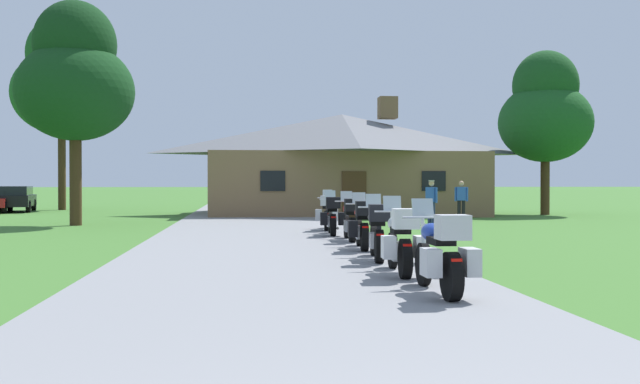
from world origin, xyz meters
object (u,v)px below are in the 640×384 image
bystander_blue_shirt_beside_signpost (431,200)px  tree_left_far (62,82)px  bystander_blue_shirt_near_lodge (461,199)px  motorcycle_silver_second_in_row (401,242)px  motorcycle_red_fifth_in_row (350,219)px  motorcycle_red_fourth_in_row (363,226)px  parked_black_suv_far_left (14,198)px  motorcycle_green_sixth_in_row (332,216)px  tree_left_near (75,78)px  motorcycle_white_third_in_row (377,232)px  motorcycle_blue_nearest_to_camera (442,255)px  motorcycle_orange_farthest_in_row (327,213)px  tree_right_of_lodge (545,112)px

bystander_blue_shirt_beside_signpost → tree_left_far: bearing=-171.6°
bystander_blue_shirt_near_lodge → motorcycle_silver_second_in_row: bearing=89.1°
motorcycle_red_fifth_in_row → tree_left_far: size_ratio=0.19×
motorcycle_red_fourth_in_row → parked_black_suv_far_left: 29.18m
motorcycle_silver_second_in_row → parked_black_suv_far_left: 33.26m
motorcycle_red_fifth_in_row → motorcycle_green_sixth_in_row: bearing=98.3°
motorcycle_silver_second_in_row → motorcycle_green_sixth_in_row: size_ratio=1.00×
tree_left_near → motorcycle_silver_second_in_row: bearing=-61.5°
motorcycle_white_third_in_row → motorcycle_red_fifth_in_row: size_ratio=1.00×
motorcycle_blue_nearest_to_camera → motorcycle_white_third_in_row: same height
bystander_blue_shirt_beside_signpost → tree_left_far: tree_left_far is taller
motorcycle_orange_farthest_in_row → parked_black_suv_far_left: 23.42m
motorcycle_green_sixth_in_row → tree_left_far: bearing=123.2°
tree_right_of_lodge → tree_left_near: (-21.05, -7.00, 0.39)m
tree_left_far → motorcycle_orange_farthest_in_row: bearing=-57.3°
motorcycle_red_fifth_in_row → tree_left_far: tree_left_far is taller
motorcycle_blue_nearest_to_camera → motorcycle_orange_farthest_in_row: size_ratio=1.00×
motorcycle_white_third_in_row → parked_black_suv_far_left: 31.16m
motorcycle_silver_second_in_row → motorcycle_red_fifth_in_row: same height
motorcycle_white_third_in_row → tree_right_of_lodge: 24.56m
motorcycle_red_fifth_in_row → motorcycle_green_sixth_in_row: (-0.23, 2.08, -0.01)m
motorcycle_red_fifth_in_row → motorcycle_silver_second_in_row: bearing=-89.5°
motorcycle_green_sixth_in_row → parked_black_suv_far_left: parked_black_suv_far_left is taller
motorcycle_blue_nearest_to_camera → tree_left_near: 21.09m
motorcycle_red_fourth_in_row → motorcycle_red_fifth_in_row: bearing=92.3°
motorcycle_silver_second_in_row → bystander_blue_shirt_beside_signpost: bearing=77.2°
motorcycle_green_sixth_in_row → parked_black_suv_far_left: 25.22m
motorcycle_silver_second_in_row → tree_left_far: size_ratio=0.19×
motorcycle_green_sixth_in_row → motorcycle_white_third_in_row: bearing=-86.0°
motorcycle_silver_second_in_row → motorcycle_white_third_in_row: (0.03, 2.39, 0.01)m
motorcycle_orange_farthest_in_row → bystander_blue_shirt_near_lodge: bystander_blue_shirt_near_lodge is taller
motorcycle_green_sixth_in_row → motorcycle_blue_nearest_to_camera: bearing=-86.0°
bystander_blue_shirt_near_lodge → tree_right_of_lodge: size_ratio=0.21×
motorcycle_blue_nearest_to_camera → tree_left_far: 37.70m
motorcycle_blue_nearest_to_camera → tree_right_of_lodge: bearing=63.9°
motorcycle_red_fifth_in_row → tree_right_of_lodge: (12.04, 15.91, 4.47)m
motorcycle_red_fourth_in_row → motorcycle_orange_farthest_in_row: size_ratio=1.00×
bystander_blue_shirt_beside_signpost → parked_black_suv_far_left: bystander_blue_shirt_beside_signpost is taller
motorcycle_red_fourth_in_row → motorcycle_orange_farthest_in_row: bearing=94.3°
motorcycle_red_fifth_in_row → parked_black_suv_far_left: bearing=126.3°
motorcycle_white_third_in_row → tree_left_far: size_ratio=0.19×
motorcycle_silver_second_in_row → tree_left_near: tree_left_near is taller
motorcycle_red_fourth_in_row → bystander_blue_shirt_near_lodge: bearing=68.4°
parked_black_suv_far_left → bystander_blue_shirt_near_lodge: bearing=-39.5°
motorcycle_red_fourth_in_row → motorcycle_green_sixth_in_row: 4.66m
motorcycle_white_third_in_row → parked_black_suv_far_left: parked_black_suv_far_left is taller
tree_right_of_lodge → motorcycle_red_fifth_in_row: bearing=-127.1°
motorcycle_silver_second_in_row → motorcycle_orange_farthest_in_row: (0.09, 11.77, 0.00)m
motorcycle_green_sixth_in_row → bystander_blue_shirt_near_lodge: 10.33m
motorcycle_red_fifth_in_row → bystander_blue_shirt_beside_signpost: (4.31, 8.18, 0.33)m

